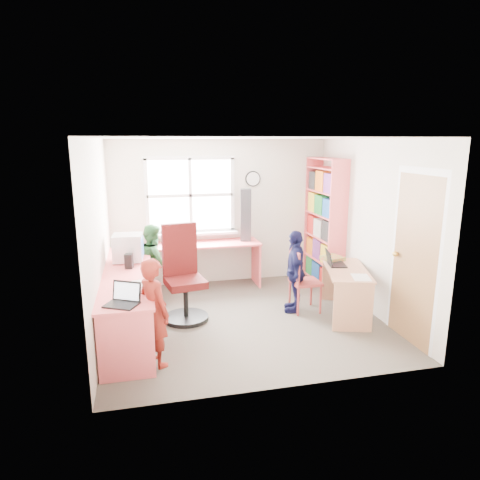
{
  "coord_description": "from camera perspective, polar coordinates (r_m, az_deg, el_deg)",
  "views": [
    {
      "loc": [
        -1.27,
        -5.27,
        2.36
      ],
      "look_at": [
        0.0,
        0.25,
        1.05
      ],
      "focal_mm": 32.0,
      "sensor_mm": 36.0,
      "label": 1
    }
  ],
  "objects": [
    {
      "name": "speaker_a",
      "position": [
        5.72,
        -14.59,
        -2.74
      ],
      "size": [
        0.12,
        0.12,
        0.19
      ],
      "rotation": [
        0.0,
        0.0,
        -0.23
      ],
      "color": "black",
      "rests_on": "l_desk"
    },
    {
      "name": "cd_tower",
      "position": [
        7.02,
        0.76,
        3.35
      ],
      "size": [
        0.2,
        0.18,
        0.86
      ],
      "rotation": [
        0.0,
        0.0,
        -0.2
      ],
      "color": "black",
      "rests_on": "l_desk"
    },
    {
      "name": "game_box",
      "position": [
        6.41,
        12.23,
        -2.39
      ],
      "size": [
        0.34,
        0.34,
        0.05
      ],
      "rotation": [
        0.0,
        0.0,
        0.32
      ],
      "color": "red",
      "rests_on": "right_desk"
    },
    {
      "name": "room",
      "position": [
        5.64,
        0.46,
        1.32
      ],
      "size": [
        3.64,
        3.44,
        2.44
      ],
      "color": "#49423A",
      "rests_on": "ground"
    },
    {
      "name": "swivel_chair",
      "position": [
        5.82,
        -7.57,
        -5.18
      ],
      "size": [
        0.69,
        0.69,
        1.29
      ],
      "rotation": [
        0.0,
        0.0,
        0.18
      ],
      "color": "black",
      "rests_on": "ground"
    },
    {
      "name": "paper_b",
      "position": [
        5.7,
        15.83,
        -4.81
      ],
      "size": [
        0.29,
        0.35,
        0.0
      ],
      "rotation": [
        0.0,
        0.0,
        -0.29
      ],
      "color": "silver",
      "rests_on": "right_desk"
    },
    {
      "name": "paper_a",
      "position": [
        5.1,
        -13.67,
        -5.73
      ],
      "size": [
        0.26,
        0.32,
        0.0
      ],
      "rotation": [
        0.0,
        0.0,
        0.29
      ],
      "color": "silver",
      "rests_on": "l_desk"
    },
    {
      "name": "crt_monitor",
      "position": [
        6.02,
        -14.71,
        -1.02
      ],
      "size": [
        0.41,
        0.37,
        0.38
      ],
      "rotation": [
        0.0,
        0.0,
        -0.07
      ],
      "color": "silver",
      "rests_on": "l_desk"
    },
    {
      "name": "bookshelf",
      "position": [
        7.22,
        11.17,
        1.93
      ],
      "size": [
        0.3,
        1.02,
        2.1
      ],
      "color": "#FF6568",
      "rests_on": "ground"
    },
    {
      "name": "person_navy",
      "position": [
        6.05,
        7.35,
        -4.15
      ],
      "size": [
        0.48,
        0.74,
        1.17
      ],
      "primitive_type": "imported",
      "rotation": [
        0.0,
        0.0,
        -1.89
      ],
      "color": "#121339",
      "rests_on": "ground"
    },
    {
      "name": "laptop_right",
      "position": [
        6.14,
        12.37,
        -2.84
      ],
      "size": [
        0.32,
        0.36,
        0.21
      ],
      "rotation": [
        0.0,
        0.0,
        1.36
      ],
      "color": "black",
      "rests_on": "right_desk"
    },
    {
      "name": "person_red",
      "position": [
        4.68,
        -11.36,
        -9.44
      ],
      "size": [
        0.47,
        0.52,
        1.19
      ],
      "primitive_type": "imported",
      "rotation": [
        0.0,
        0.0,
        2.14
      ],
      "color": "maroon",
      "rests_on": "ground"
    },
    {
      "name": "potted_plant",
      "position": [
        6.91,
        -7.41,
        0.78
      ],
      "size": [
        0.2,
        0.18,
        0.31
      ],
      "primitive_type": "imported",
      "rotation": [
        0.0,
        0.0,
        0.28
      ],
      "color": "#2A692A",
      "rests_on": "l_desk"
    },
    {
      "name": "wooden_chair",
      "position": [
        6.08,
        8.14,
        -5.08
      ],
      "size": [
        0.39,
        0.39,
        0.9
      ],
      "rotation": [
        0.0,
        0.0,
        0.01
      ],
      "color": "#AF3E3A",
      "rests_on": "ground"
    },
    {
      "name": "person_green",
      "position": [
        6.54,
        -11.43,
        -2.99
      ],
      "size": [
        0.52,
        0.62,
        1.17
      ],
      "primitive_type": "imported",
      "rotation": [
        0.0,
        0.0,
        1.71
      ],
      "color": "#296830",
      "rests_on": "ground"
    },
    {
      "name": "right_desk",
      "position": [
        6.07,
        13.93,
        -5.4
      ],
      "size": [
        0.83,
        1.25,
        0.66
      ],
      "rotation": [
        0.0,
        0.0,
        -0.29
      ],
      "color": "tan",
      "rests_on": "ground"
    },
    {
      "name": "l_desk",
      "position": [
        5.34,
        -12.61,
        -8.22
      ],
      "size": [
        2.38,
        2.95,
        0.75
      ],
      "color": "#FF6568",
      "rests_on": "ground"
    },
    {
      "name": "speaker_b",
      "position": [
        6.26,
        -14.42,
        -1.45
      ],
      "size": [
        0.1,
        0.1,
        0.18
      ],
      "rotation": [
        0.0,
        0.0,
        -0.13
      ],
      "color": "black",
      "rests_on": "l_desk"
    },
    {
      "name": "laptop_left",
      "position": [
        4.53,
        -15.25,
        -7.61
      ],
      "size": [
        0.4,
        0.38,
        0.22
      ],
      "rotation": [
        0.0,
        0.0,
        -0.48
      ],
      "color": "black",
      "rests_on": "l_desk"
    }
  ]
}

